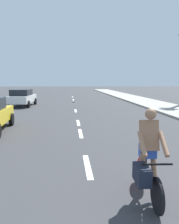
{
  "coord_description": "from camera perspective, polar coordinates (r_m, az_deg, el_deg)",
  "views": [
    {
      "loc": [
        -0.48,
        1.69,
        2.34
      ],
      "look_at": [
        0.32,
        10.65,
        1.1
      ],
      "focal_mm": 36.18,
      "sensor_mm": 36.0,
      "label": 1
    }
  ],
  "objects": [
    {
      "name": "lane_stripe_3",
      "position": [
        10.2,
        -2.29,
        -5.39
      ],
      "size": [
        0.16,
        1.8,
        0.01
      ],
      "primitive_type": "cube",
      "color": "white",
      "rests_on": "ground"
    },
    {
      "name": "lane_stripe_2",
      "position": [
        6.42,
        -0.48,
        -13.48
      ],
      "size": [
        0.16,
        1.8,
        0.01
      ],
      "primitive_type": "cube",
      "color": "white",
      "rests_on": "ground"
    },
    {
      "name": "lane_stripe_4",
      "position": [
        12.75,
        -2.87,
        -2.72
      ],
      "size": [
        0.16,
        1.8,
        0.01
      ],
      "primitive_type": "cube",
      "color": "white",
      "rests_on": "ground"
    },
    {
      "name": "cyclist",
      "position": [
        4.63,
        14.42,
        -11.44
      ],
      "size": [
        0.63,
        1.71,
        1.82
      ],
      "rotation": [
        0.0,
        0.0,
        3.09
      ],
      "color": "black",
      "rests_on": "ground"
    },
    {
      "name": "parked_car_white",
      "position": [
        21.96,
        -16.68,
        3.6
      ],
      "size": [
        2.17,
        4.37,
        1.57
      ],
      "rotation": [
        0.0,
        0.0,
        -0.06
      ],
      "color": "white",
      "rests_on": "ground"
    },
    {
      "name": "lane_stripe_7",
      "position": [
        24.87,
        -3.99,
        2.44
      ],
      "size": [
        0.16,
        1.8,
        0.01
      ],
      "primitive_type": "cube",
      "color": "white",
      "rests_on": "ground"
    },
    {
      "name": "lane_stripe_8",
      "position": [
        28.27,
        -4.14,
        3.09
      ],
      "size": [
        0.16,
        1.8,
        0.01
      ],
      "primitive_type": "cube",
      "color": "white",
      "rests_on": "ground"
    },
    {
      "name": "lane_stripe_6",
      "position": [
        24.56,
        -3.98,
        2.37
      ],
      "size": [
        0.16,
        1.8,
        0.01
      ],
      "primitive_type": "cube",
      "color": "white",
      "rests_on": "ground"
    },
    {
      "name": "lane_stripe_5",
      "position": [
        17.83,
        -3.53,
        0.31
      ],
      "size": [
        0.16,
        1.8,
        0.01
      ],
      "primitive_type": "cube",
      "color": "white",
      "rests_on": "ground"
    },
    {
      "name": "ground_plane",
      "position": [
        18.46,
        -3.59,
        0.55
      ],
      "size": [
        160.0,
        160.0,
        0.0
      ],
      "primitive_type": "plane",
      "color": "#38383A"
    },
    {
      "name": "lane_stripe_9",
      "position": [
        33.53,
        -4.3,
        3.83
      ],
      "size": [
        0.16,
        1.8,
        0.01
      ],
      "primitive_type": "cube",
      "color": "white",
      "rests_on": "ground"
    },
    {
      "name": "sidewalk_strip",
      "position": [
        22.08,
        17.15,
        1.6
      ],
      "size": [
        3.6,
        80.0,
        0.14
      ],
      "primitive_type": "cube",
      "color": "#9E998E",
      "rests_on": "ground"
    }
  ]
}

